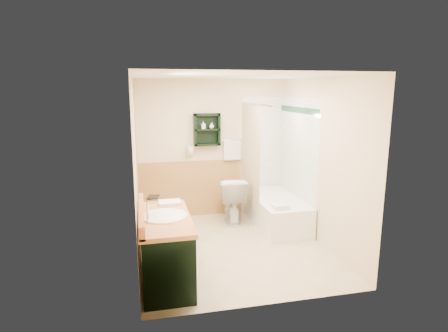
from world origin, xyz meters
TOP-DOWN VIEW (x-y plane):
  - floor at (0.00, 0.00)m, footprint 3.00×3.00m
  - back_wall at (0.00, 1.52)m, footprint 2.60×0.04m
  - left_wall at (-1.32, 0.00)m, footprint 0.04×3.00m
  - right_wall at (1.32, 0.00)m, footprint 0.04×3.00m
  - ceiling at (0.00, 0.00)m, footprint 2.60×3.00m
  - wainscot_left at (-1.29, 0.00)m, footprint 2.98×2.98m
  - wainscot_back at (0.00, 1.49)m, footprint 2.58×2.58m
  - mirror_frame at (-1.27, -0.55)m, footprint 1.30×1.30m
  - mirror_glass at (-1.27, -0.55)m, footprint 1.20×1.20m
  - tile_right at (1.28, 0.75)m, footprint 1.50×1.50m
  - tile_back at (1.03, 1.48)m, footprint 0.95×0.95m
  - tile_accent at (1.27, 0.75)m, footprint 1.50×1.50m
  - wall_shelf at (-0.10, 1.41)m, footprint 0.45×0.15m
  - hair_dryer at (-0.40, 1.43)m, footprint 0.10×0.24m
  - towel_bar at (0.35, 1.45)m, footprint 0.40×0.06m
  - curtain_rod at (0.53, 0.75)m, footprint 0.03×1.60m
  - shower_curtain at (0.53, 0.92)m, footprint 1.05×1.05m
  - vanity at (-0.99, -0.75)m, footprint 0.59×1.25m
  - bathtub at (0.93, 0.71)m, footprint 0.71×1.50m
  - toilet at (0.25, 1.06)m, footprint 0.51×0.82m
  - counter_towel at (-0.90, -0.29)m, footprint 0.27×0.21m
  - vanity_book at (-1.16, 0.06)m, footprint 0.15×0.05m
  - tub_towel at (0.77, 0.14)m, footprint 0.23×0.19m
  - soap_bottle_a at (-0.17, 1.40)m, footprint 0.09×0.14m
  - soap_bottle_b at (-0.02, 1.40)m, footprint 0.10×0.11m

SIDE VIEW (x-z plane):
  - floor at x=0.00m, z-range 0.00..0.00m
  - bathtub at x=0.93m, z-range 0.00..0.47m
  - toilet at x=0.25m, z-range 0.00..0.77m
  - vanity at x=-0.99m, z-range 0.00..0.80m
  - wainscot_left at x=-1.29m, z-range 0.00..1.00m
  - wainscot_back at x=0.00m, z-range 0.00..1.00m
  - tub_towel at x=0.77m, z-range 0.47..0.54m
  - counter_towel at x=-0.90m, z-range 0.80..0.84m
  - vanity_book at x=-1.16m, z-range 0.80..1.00m
  - tile_right at x=1.28m, z-range 0.00..2.10m
  - tile_back at x=1.03m, z-range 0.00..2.10m
  - shower_curtain at x=0.53m, z-range 0.30..2.00m
  - back_wall at x=0.00m, z-range 0.00..2.40m
  - left_wall at x=-1.32m, z-range 0.00..2.40m
  - right_wall at x=1.32m, z-range 0.00..2.40m
  - hair_dryer at x=-0.40m, z-range 1.11..1.29m
  - towel_bar at x=0.35m, z-range 1.15..1.55m
  - mirror_frame at x=-1.27m, z-range 1.00..2.00m
  - mirror_glass at x=-1.27m, z-range 1.05..1.95m
  - wall_shelf at x=-0.10m, z-range 1.27..1.83m
  - soap_bottle_a at x=-0.17m, z-range 1.56..1.63m
  - soap_bottle_b at x=-0.02m, z-range 1.56..1.65m
  - tile_accent at x=1.27m, z-range 1.85..1.95m
  - curtain_rod at x=0.53m, z-range 1.98..2.02m
  - ceiling at x=0.00m, z-range 2.40..2.44m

